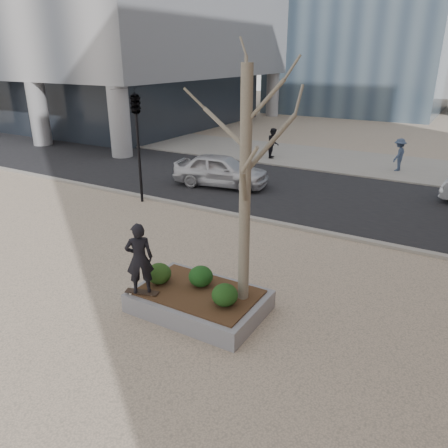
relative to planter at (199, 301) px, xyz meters
The scene contains 15 objects.
ground 1.02m from the planter, behind, with size 120.00×120.00×0.00m, color tan.
street 10.05m from the planter, 95.71° to the left, with size 60.00×8.00×0.02m, color black.
far_sidewalk 17.03m from the planter, 93.37° to the left, with size 60.00×6.00×0.02m, color gray.
planter is the anchor object (origin of this frame).
planter_mulch 0.25m from the planter, ahead, with size 2.70×1.70×0.04m, color #382314.
sycamore_tree 3.71m from the planter, 16.70° to the left, with size 2.80×2.80×6.60m, color gray, non-canonical shape.
shrub_left 1.18m from the planter, behind, with size 0.58×0.58×0.50m, color #1B3912.
shrub_middle 0.58m from the planter, 114.00° to the left, with size 0.58×0.58×0.49m, color #133511.
shrub_right 0.98m from the planter, 13.62° to the right, with size 0.58×0.58×0.49m, color #173611.
skateboard 1.34m from the planter, 146.77° to the right, with size 0.78×0.20×0.07m, color black, non-canonical shape.
skateboarder 1.74m from the planter, 146.77° to the right, with size 0.61×0.40×1.69m, color black.
police_car 10.36m from the planter, 117.97° to the left, with size 1.72×4.28×1.46m, color silver.
pedestrian_a 16.53m from the planter, 108.46° to the left, with size 0.82×0.64×1.69m, color black.
pedestrian_b 16.22m from the planter, 84.50° to the left, with size 1.07×0.61×1.65m, color #374663.
traffic_light_near 8.82m from the planter, 139.25° to the left, with size 0.60×2.48×4.50m, color black, non-canonical shape.
Camera 1 is at (5.99, -7.35, 5.63)m, focal length 35.00 mm.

